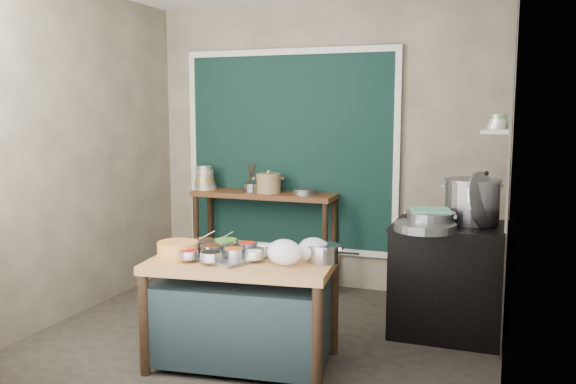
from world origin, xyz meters
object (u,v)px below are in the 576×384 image
(prep_table, at_px, (243,312))
(stove_block, at_px, (452,281))
(utensil_cup, at_px, (251,188))
(condiment_tray, at_px, (222,256))
(saucepan, at_px, (323,253))
(steamer, at_px, (430,220))
(yellow_basin, at_px, (178,250))
(back_counter, at_px, (264,239))
(ceramic_crock, at_px, (269,184))
(stock_pot, at_px, (472,201))

(prep_table, distance_m, stove_block, 1.71)
(utensil_cup, bearing_deg, condiment_tray, -72.46)
(prep_table, bearing_deg, utensil_cup, 104.76)
(prep_table, bearing_deg, saucepan, 4.21)
(utensil_cup, bearing_deg, stove_block, -18.73)
(prep_table, xyz_separation_m, steamer, (1.14, 0.91, 0.57))
(yellow_basin, height_order, steamer, steamer)
(prep_table, xyz_separation_m, yellow_basin, (-0.44, -0.10, 0.43))
(utensil_cup, bearing_deg, back_counter, 21.15)
(condiment_tray, relative_size, utensil_cup, 3.63)
(condiment_tray, relative_size, ceramic_crock, 2.14)
(utensil_cup, height_order, steamer, utensil_cup)
(stove_block, bearing_deg, yellow_basin, -145.16)
(condiment_tray, distance_m, saucepan, 0.70)
(stock_pot, bearing_deg, steamer, -132.40)
(stove_block, bearing_deg, stock_pot, 41.89)
(back_counter, height_order, stock_pot, stock_pot)
(saucepan, height_order, utensil_cup, utensil_cup)
(condiment_tray, height_order, steamer, steamer)
(saucepan, bearing_deg, prep_table, -171.38)
(prep_table, xyz_separation_m, stove_block, (1.30, 1.11, 0.05))
(yellow_basin, distance_m, steamer, 1.89)
(prep_table, height_order, ceramic_crock, ceramic_crock)
(ceramic_crock, relative_size, steamer, 0.68)
(saucepan, xyz_separation_m, steamer, (0.60, 0.80, 0.13))
(back_counter, bearing_deg, stock_pot, -17.03)
(steamer, bearing_deg, condiment_tray, -144.85)
(prep_table, distance_m, condiment_tray, 0.42)
(condiment_tray, xyz_separation_m, stock_pot, (1.57, 1.22, 0.29))
(yellow_basin, bearing_deg, condiment_tray, 19.79)
(prep_table, xyz_separation_m, condiment_tray, (-0.15, 0.00, 0.39))
(back_counter, distance_m, stock_pot, 2.19)
(prep_table, bearing_deg, stock_pot, 33.53)
(condiment_tray, bearing_deg, saucepan, 8.75)
(stove_block, relative_size, stock_pot, 2.01)
(back_counter, height_order, utensil_cup, utensil_cup)
(saucepan, distance_m, stock_pot, 1.44)
(prep_table, height_order, utensil_cup, utensil_cup)
(utensil_cup, xyz_separation_m, ceramic_crock, (0.18, 0.02, 0.04))
(yellow_basin, relative_size, saucepan, 1.25)
(stock_pot, bearing_deg, utensil_cup, 164.99)
(steamer, bearing_deg, ceramic_crock, 151.81)
(prep_table, bearing_deg, yellow_basin, -173.93)
(yellow_basin, xyz_separation_m, utensil_cup, (-0.28, 1.90, 0.19))
(utensil_cup, distance_m, steamer, 2.06)
(condiment_tray, xyz_separation_m, saucepan, (0.69, 0.11, 0.05))
(condiment_tray, bearing_deg, back_counter, 103.71)
(back_counter, height_order, condiment_tray, back_counter)
(yellow_basin, bearing_deg, prep_table, 13.13)
(back_counter, height_order, saucepan, back_counter)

